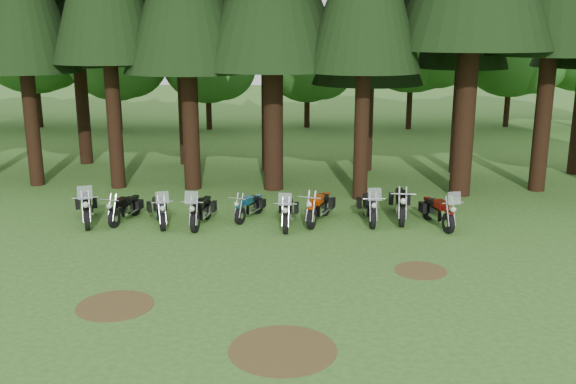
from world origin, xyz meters
name	(u,v)px	position (x,y,z in m)	size (l,w,h in m)	color
ground	(251,275)	(0.00, 0.00, 0.00)	(120.00, 120.00, 0.00)	#336420
decid_1	(36,37)	(-15.99, 25.76, 5.83)	(7.91, 7.69, 9.88)	black
decid_2	(119,51)	(-10.43, 24.78, 4.95)	(6.72, 6.53, 8.40)	black
decid_3	(211,58)	(-4.71, 25.13, 4.51)	(6.12, 5.95, 7.65)	black
decid_4	(311,60)	(1.58, 26.32, 4.37)	(5.93, 5.76, 7.41)	black
decid_5	(419,30)	(8.29, 25.71, 6.23)	(8.45, 8.21, 10.56)	black
decid_6	(518,47)	(14.85, 27.01, 5.20)	(7.06, 6.86, 8.82)	black
dirt_patch_0	(115,305)	(-3.00, -2.00, 0.01)	(1.80, 1.80, 0.01)	#4C3D1E
dirt_patch_1	(420,270)	(4.50, 0.50, 0.01)	(1.40, 1.40, 0.01)	#4C3D1E
dirt_patch_2	(283,350)	(1.00, -4.00, 0.01)	(2.20, 2.20, 0.01)	#4C3D1E
motorcycle_0	(86,208)	(-5.88, 4.53, 0.51)	(1.09, 2.39, 1.53)	black
motorcycle_1	(125,209)	(-4.66, 4.76, 0.43)	(0.58, 2.03, 0.84)	black
motorcycle_2	(159,211)	(-3.43, 4.44, 0.46)	(1.00, 2.11, 1.36)	black
motorcycle_3	(201,211)	(-2.03, 4.39, 0.47)	(0.53, 2.26, 1.42)	black
motorcycle_4	(249,207)	(-0.52, 5.21, 0.40)	(0.83, 1.85, 0.79)	black
motorcycle_5	(288,213)	(0.81, 4.35, 0.47)	(0.42, 2.21, 1.39)	black
motorcycle_6	(319,208)	(1.83, 4.90, 0.48)	(0.82, 2.27, 0.95)	black
motorcycle_7	(369,208)	(3.52, 4.98, 0.48)	(0.45, 2.27, 1.43)	black
motorcycle_8	(401,205)	(4.60, 5.33, 0.51)	(0.42, 2.45, 1.00)	black
motorcycle_9	(438,212)	(5.71, 4.54, 0.48)	(0.82, 2.26, 1.43)	black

